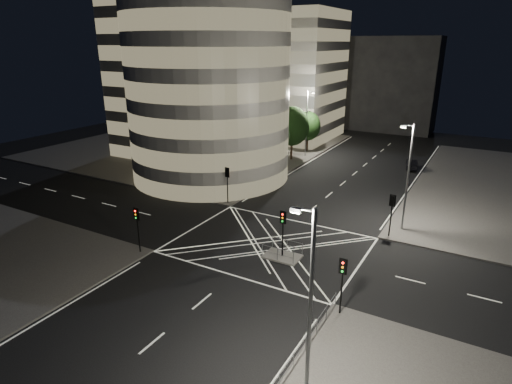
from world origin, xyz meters
The scene contains 24 objects.
ground centered at (0.00, 0.00, 0.00)m, with size 120.00×120.00×0.00m, color black.
sidewalk_far_left centered at (-29.00, 27.00, 0.07)m, with size 42.00×42.00×0.15m, color #484543.
central_island centered at (2.00, -1.50, 0.07)m, with size 3.00×2.00×0.15m, color slate.
office_tower_curved centered at (-20.74, 18.74, 12.65)m, with size 30.00×29.00×27.20m.
office_block_rear centered at (-22.00, 42.00, 11.15)m, with size 24.00×16.00×22.00m, color gray.
building_far_end centered at (-4.00, 58.00, 9.00)m, with size 18.00×8.00×18.00m, color black.
tree_a centered at (-10.50, 9.00, 4.39)m, with size 4.18×4.18×6.65m.
tree_b centered at (-10.50, 15.00, 4.61)m, with size 4.93×4.93×7.31m.
tree_c centered at (-10.50, 21.00, 4.70)m, with size 4.37×4.37×7.07m.
tree_d centered at (-10.50, 27.00, 5.18)m, with size 5.05×5.05×7.94m.
tree_e centered at (-10.50, 33.00, 4.23)m, with size 4.07×4.07×6.43m.
traffic_signal_fl centered at (-8.80, 6.80, 2.91)m, with size 0.55×0.22×4.00m.
traffic_signal_nl centered at (-8.80, -6.80, 2.91)m, with size 0.55×0.22×4.00m.
traffic_signal_fr centered at (8.80, 6.80, 2.91)m, with size 0.55×0.22×4.00m.
traffic_signal_nr centered at (8.80, -6.80, 2.91)m, with size 0.55×0.22×4.00m.
traffic_signal_island centered at (2.00, -1.50, 2.91)m, with size 0.55×0.22×4.00m.
street_lamp_left_near centered at (-9.44, 12.00, 5.54)m, with size 1.25×0.25×10.00m.
street_lamp_left_far centered at (-9.44, 30.00, 5.54)m, with size 1.25×0.25×10.00m.
street_lamp_right_far centered at (9.44, 9.00, 5.54)m, with size 1.25×0.25×10.00m.
street_lamp_right_near centered at (9.44, -14.00, 5.54)m, with size 1.25×0.25×10.00m.
railing_near_right centered at (8.30, -12.15, 0.70)m, with size 0.06×11.70×1.10m, color slate.
railing_island_south centered at (2.00, -2.40, 0.70)m, with size 2.80×0.06×1.10m, color slate.
railing_island_north centered at (2.00, -0.60, 0.70)m, with size 2.80×0.06×1.10m, color slate.
sedan centered at (6.22, 31.22, 0.67)m, with size 1.42×4.06×1.34m, color black.
Camera 1 is at (15.74, -30.24, 16.95)m, focal length 30.00 mm.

